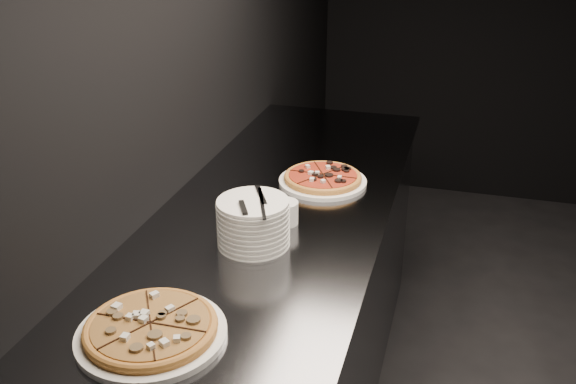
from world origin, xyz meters
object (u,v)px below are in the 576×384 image
(cutlery, at_px, (254,203))
(ramekin, at_px, (285,212))
(pizza_mushroom, at_px, (151,329))
(plate_stack, at_px, (253,223))
(counter, at_px, (269,338))
(pizza_tomato, at_px, (323,179))

(cutlery, relative_size, ramekin, 2.64)
(pizza_mushroom, relative_size, cutlery, 1.59)
(pizza_mushroom, relative_size, plate_stack, 1.67)
(counter, height_order, pizza_tomato, pizza_tomato)
(counter, relative_size, cutlery, 10.98)
(counter, distance_m, ramekin, 0.50)
(pizza_tomato, relative_size, cutlery, 1.42)
(pizza_tomato, bearing_deg, pizza_mushroom, -100.64)
(plate_stack, xyz_separation_m, cutlery, (0.01, -0.02, 0.07))
(counter, bearing_deg, cutlery, -84.63)
(pizza_mushroom, relative_size, pizza_tomato, 1.12)
(pizza_mushroom, xyz_separation_m, plate_stack, (0.09, 0.49, 0.05))
(ramekin, bearing_deg, pizza_tomato, 82.35)
(plate_stack, height_order, ramekin, plate_stack)
(plate_stack, distance_m, ramekin, 0.17)
(cutlery, bearing_deg, counter, 67.46)
(plate_stack, bearing_deg, pizza_tomato, 78.89)
(pizza_tomato, height_order, plate_stack, plate_stack)
(pizza_mushroom, relative_size, ramekin, 4.20)
(counter, bearing_deg, pizza_mushroom, -97.08)
(ramekin, bearing_deg, pizza_mushroom, -102.17)
(pizza_mushroom, distance_m, ramekin, 0.66)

